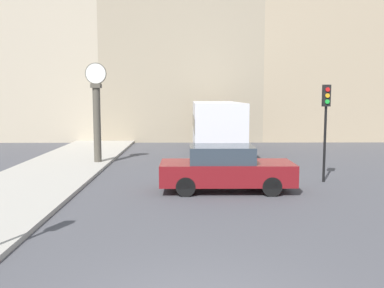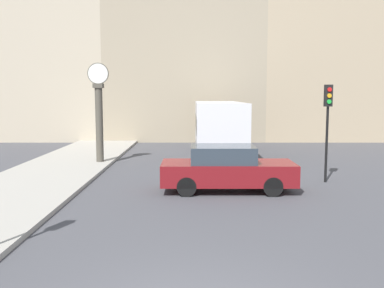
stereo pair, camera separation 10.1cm
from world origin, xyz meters
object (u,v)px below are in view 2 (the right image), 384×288
object	(u,v)px
sedan_car	(225,169)
bus_distant	(217,125)
street_clock	(98,114)
traffic_light_far	(326,112)

from	to	relation	value
sedan_car	bus_distant	distance (m)	8.61
bus_distant	street_clock	xyz separation A→B (m)	(-5.49, -3.22, 0.71)
bus_distant	traffic_light_far	size ratio (longest dim) A/B	2.35
bus_distant	traffic_light_far	xyz separation A→B (m)	(3.40, -7.15, 0.92)
sedan_car	traffic_light_far	world-z (taller)	traffic_light_far
traffic_light_far	street_clock	distance (m)	9.72
sedan_car	bus_distant	size ratio (longest dim) A/B	0.53
sedan_car	street_clock	bearing A→B (deg)	134.35
sedan_car	bus_distant	bearing A→B (deg)	88.33
sedan_car	street_clock	world-z (taller)	street_clock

